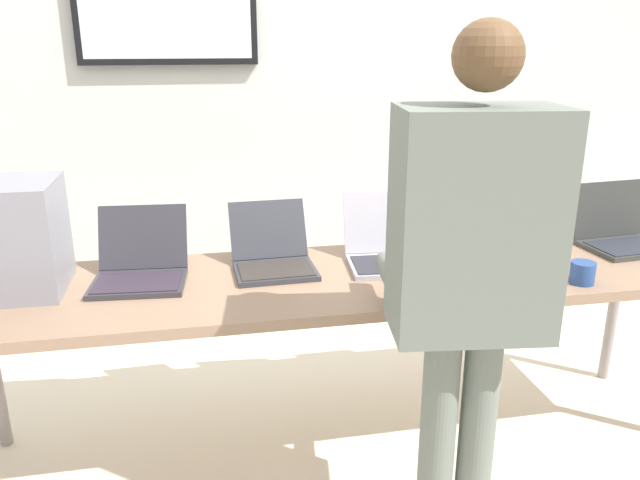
{
  "coord_description": "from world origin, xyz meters",
  "views": [
    {
      "loc": [
        -0.52,
        -2.14,
        1.6
      ],
      "look_at": [
        -0.08,
        0.13,
        0.85
      ],
      "focal_mm": 34.75,
      "sensor_mm": 36.0,
      "label": 1
    }
  ],
  "objects_px": {
    "laptop_station_4": "(620,233)",
    "person": "(470,263)",
    "laptop_station_1": "(273,255)",
    "laptop_station_2": "(394,248)",
    "laptop_station_0": "(140,265)",
    "coffee_mug": "(583,273)",
    "laptop_station_3": "(509,241)",
    "workbench": "(346,286)"
  },
  "relations": [
    {
      "from": "laptop_station_1",
      "to": "laptop_station_3",
      "type": "bearing_deg",
      "value": -1.63
    },
    {
      "from": "laptop_station_3",
      "to": "laptop_station_1",
      "type": "bearing_deg",
      "value": 178.37
    },
    {
      "from": "person",
      "to": "laptop_station_0",
      "type": "bearing_deg",
      "value": 143.54
    },
    {
      "from": "laptop_station_4",
      "to": "person",
      "type": "xyz_separation_m",
      "value": [
        -1.03,
        -0.73,
        0.2
      ]
    },
    {
      "from": "laptop_station_0",
      "to": "laptop_station_3",
      "type": "distance_m",
      "value": 1.48
    },
    {
      "from": "coffee_mug",
      "to": "laptop_station_3",
      "type": "bearing_deg",
      "value": 108.04
    },
    {
      "from": "laptop_station_1",
      "to": "laptop_station_3",
      "type": "xyz_separation_m",
      "value": [
        0.98,
        -0.03,
        0.0
      ]
    },
    {
      "from": "laptop_station_1",
      "to": "laptop_station_2",
      "type": "xyz_separation_m",
      "value": [
        0.49,
        -0.03,
        0.0
      ]
    },
    {
      "from": "workbench",
      "to": "laptop_station_0",
      "type": "height_order",
      "value": "laptop_station_0"
    },
    {
      "from": "workbench",
      "to": "laptop_station_1",
      "type": "relative_size",
      "value": 8.09
    },
    {
      "from": "laptop_station_1",
      "to": "laptop_station_3",
      "type": "distance_m",
      "value": 0.98
    },
    {
      "from": "laptop_station_0",
      "to": "laptop_station_1",
      "type": "height_order",
      "value": "laptop_station_0"
    },
    {
      "from": "laptop_station_0",
      "to": "person",
      "type": "height_order",
      "value": "person"
    },
    {
      "from": "coffee_mug",
      "to": "laptop_station_2",
      "type": "bearing_deg",
      "value": 150.28
    },
    {
      "from": "person",
      "to": "coffee_mug",
      "type": "bearing_deg",
      "value": 30.76
    },
    {
      "from": "laptop_station_4",
      "to": "laptop_station_1",
      "type": "bearing_deg",
      "value": 179.18
    },
    {
      "from": "laptop_station_0",
      "to": "coffee_mug",
      "type": "bearing_deg",
      "value": -12.23
    },
    {
      "from": "laptop_station_3",
      "to": "workbench",
      "type": "bearing_deg",
      "value": -172.03
    },
    {
      "from": "laptop_station_0",
      "to": "laptop_station_2",
      "type": "bearing_deg",
      "value": 0.19
    },
    {
      "from": "workbench",
      "to": "person",
      "type": "bearing_deg",
      "value": -71.55
    },
    {
      "from": "laptop_station_1",
      "to": "laptop_station_4",
      "type": "height_order",
      "value": "laptop_station_4"
    },
    {
      "from": "laptop_station_0",
      "to": "laptop_station_3",
      "type": "height_order",
      "value": "laptop_station_3"
    },
    {
      "from": "laptop_station_0",
      "to": "laptop_station_1",
      "type": "xyz_separation_m",
      "value": [
        0.5,
        0.03,
        -0.0
      ]
    },
    {
      "from": "laptop_station_3",
      "to": "person",
      "type": "xyz_separation_m",
      "value": [
        -0.51,
        -0.72,
        0.2
      ]
    },
    {
      "from": "person",
      "to": "coffee_mug",
      "type": "relative_size",
      "value": 18.53
    },
    {
      "from": "laptop_station_1",
      "to": "laptop_station_4",
      "type": "bearing_deg",
      "value": -0.82
    },
    {
      "from": "coffee_mug",
      "to": "laptop_station_0",
      "type": "bearing_deg",
      "value": 167.77
    },
    {
      "from": "laptop_station_1",
      "to": "person",
      "type": "bearing_deg",
      "value": -57.76
    },
    {
      "from": "laptop_station_0",
      "to": "coffee_mug",
      "type": "distance_m",
      "value": 1.63
    },
    {
      "from": "laptop_station_2",
      "to": "coffee_mug",
      "type": "distance_m",
      "value": 0.7
    },
    {
      "from": "laptop_station_3",
      "to": "laptop_station_2",
      "type": "bearing_deg",
      "value": -179.81
    },
    {
      "from": "laptop_station_1",
      "to": "coffee_mug",
      "type": "height_order",
      "value": "laptop_station_1"
    },
    {
      "from": "laptop_station_4",
      "to": "laptop_station_3",
      "type": "bearing_deg",
      "value": -179.3
    },
    {
      "from": "laptop_station_2",
      "to": "laptop_station_4",
      "type": "distance_m",
      "value": 1.02
    },
    {
      "from": "workbench",
      "to": "laptop_station_4",
      "type": "distance_m",
      "value": 1.25
    },
    {
      "from": "laptop_station_3",
      "to": "laptop_station_0",
      "type": "bearing_deg",
      "value": -179.81
    },
    {
      "from": "laptop_station_0",
      "to": "laptop_station_2",
      "type": "xyz_separation_m",
      "value": [
        0.98,
        0.0,
        0.0
      ]
    },
    {
      "from": "laptop_station_1",
      "to": "coffee_mug",
      "type": "relative_size",
      "value": 4.1
    },
    {
      "from": "person",
      "to": "coffee_mug",
      "type": "xyz_separation_m",
      "value": [
        0.62,
        0.37,
        -0.22
      ]
    },
    {
      "from": "workbench",
      "to": "person",
      "type": "height_order",
      "value": "person"
    },
    {
      "from": "laptop_station_3",
      "to": "coffee_mug",
      "type": "height_order",
      "value": "laptop_station_3"
    },
    {
      "from": "laptop_station_0",
      "to": "workbench",
      "type": "bearing_deg",
      "value": -7.13
    }
  ]
}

